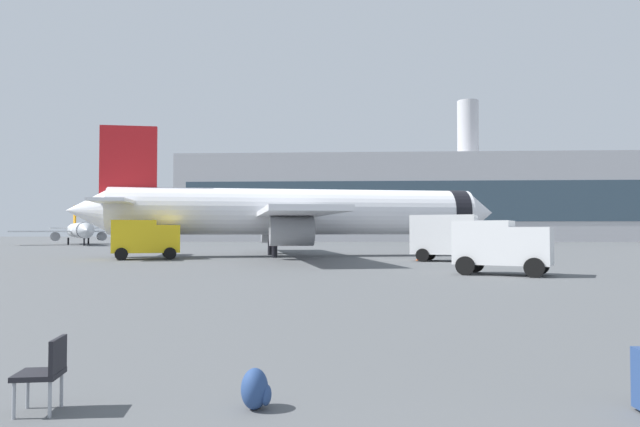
{
  "coord_description": "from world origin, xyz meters",
  "views": [
    {
      "loc": [
        -0.41,
        -2.3,
        2.1
      ],
      "look_at": [
        -1.94,
        26.66,
        3.0
      ],
      "focal_mm": 31.62,
      "sensor_mm": 36.0,
      "label": 1
    }
  ],
  "objects_px": {
    "service_truck": "(145,238)",
    "safety_cone_mid": "(419,255)",
    "airplane_taxiing": "(79,230)",
    "airplane_at_gate": "(294,212)",
    "cargo_van": "(501,245)",
    "traveller_backpack": "(256,389)",
    "fuel_truck": "(455,236)",
    "gate_chair": "(46,369)",
    "safety_cone_near": "(527,259)"
  },
  "relations": [
    {
      "from": "safety_cone_mid",
      "to": "airplane_taxiing",
      "type": "bearing_deg",
      "value": 136.9
    },
    {
      "from": "fuel_truck",
      "to": "safety_cone_mid",
      "type": "bearing_deg",
      "value": 152.29
    },
    {
      "from": "service_truck",
      "to": "fuel_truck",
      "type": "height_order",
      "value": "fuel_truck"
    },
    {
      "from": "airplane_at_gate",
      "to": "cargo_van",
      "type": "bearing_deg",
      "value": -58.31
    },
    {
      "from": "fuel_truck",
      "to": "traveller_backpack",
      "type": "relative_size",
      "value": 13.44
    },
    {
      "from": "cargo_van",
      "to": "safety_cone_near",
      "type": "height_order",
      "value": "cargo_van"
    },
    {
      "from": "service_truck",
      "to": "cargo_van",
      "type": "distance_m",
      "value": 26.18
    },
    {
      "from": "cargo_van",
      "to": "safety_cone_near",
      "type": "xyz_separation_m",
      "value": [
        4.17,
        9.52,
        -1.14
      ]
    },
    {
      "from": "service_truck",
      "to": "safety_cone_mid",
      "type": "distance_m",
      "value": 20.14
    },
    {
      "from": "airplane_at_gate",
      "to": "safety_cone_near",
      "type": "height_order",
      "value": "airplane_at_gate"
    },
    {
      "from": "service_truck",
      "to": "gate_chair",
      "type": "height_order",
      "value": "service_truck"
    },
    {
      "from": "safety_cone_mid",
      "to": "gate_chair",
      "type": "xyz_separation_m",
      "value": [
        -8.46,
        -33.98,
        0.13
      ]
    },
    {
      "from": "service_truck",
      "to": "safety_cone_near",
      "type": "xyz_separation_m",
      "value": [
        26.57,
        -4.03,
        -1.29
      ]
    },
    {
      "from": "service_truck",
      "to": "airplane_taxiing",
      "type": "bearing_deg",
      "value": 121.36
    },
    {
      "from": "fuel_truck",
      "to": "gate_chair",
      "type": "relative_size",
      "value": 7.5
    },
    {
      "from": "service_truck",
      "to": "cargo_van",
      "type": "relative_size",
      "value": 1.09
    },
    {
      "from": "airplane_at_gate",
      "to": "safety_cone_near",
      "type": "xyz_separation_m",
      "value": [
        16.08,
        -9.78,
        -3.34
      ]
    },
    {
      "from": "service_truck",
      "to": "cargo_van",
      "type": "height_order",
      "value": "service_truck"
    },
    {
      "from": "gate_chair",
      "to": "traveller_backpack",
      "type": "bearing_deg",
      "value": 6.04
    },
    {
      "from": "airplane_taxiing",
      "to": "safety_cone_near",
      "type": "distance_m",
      "value": 70.11
    },
    {
      "from": "safety_cone_near",
      "to": "safety_cone_mid",
      "type": "distance_m",
      "value": 7.35
    },
    {
      "from": "airplane_taxiing",
      "to": "fuel_truck",
      "type": "xyz_separation_m",
      "value": [
        48.29,
        -44.23,
        -0.4
      ]
    },
    {
      "from": "cargo_van",
      "to": "traveller_backpack",
      "type": "height_order",
      "value": "cargo_van"
    },
    {
      "from": "safety_cone_near",
      "to": "gate_chair",
      "type": "bearing_deg",
      "value": -116.09
    },
    {
      "from": "traveller_backpack",
      "to": "gate_chair",
      "type": "xyz_separation_m",
      "value": [
        -2.42,
        -0.26,
        0.27
      ]
    },
    {
      "from": "airplane_at_gate",
      "to": "safety_cone_near",
      "type": "bearing_deg",
      "value": -31.3
    },
    {
      "from": "gate_chair",
      "to": "safety_cone_near",
      "type": "bearing_deg",
      "value": 63.91
    },
    {
      "from": "airplane_taxiing",
      "to": "safety_cone_mid",
      "type": "relative_size",
      "value": 25.37
    },
    {
      "from": "fuel_truck",
      "to": "traveller_backpack",
      "type": "bearing_deg",
      "value": -104.44
    },
    {
      "from": "fuel_truck",
      "to": "gate_chair",
      "type": "xyz_separation_m",
      "value": [
        -10.78,
        -32.76,
        -1.27
      ]
    },
    {
      "from": "cargo_van",
      "to": "traveller_backpack",
      "type": "relative_size",
      "value": 10.07
    },
    {
      "from": "gate_chair",
      "to": "service_truck",
      "type": "bearing_deg",
      "value": 108.61
    },
    {
      "from": "airplane_at_gate",
      "to": "fuel_truck",
      "type": "height_order",
      "value": "airplane_at_gate"
    },
    {
      "from": "safety_cone_near",
      "to": "traveller_backpack",
      "type": "height_order",
      "value": "safety_cone_near"
    },
    {
      "from": "airplane_at_gate",
      "to": "traveller_backpack",
      "type": "xyz_separation_m",
      "value": [
        3.56,
        -40.02,
        -3.42
      ]
    },
    {
      "from": "cargo_van",
      "to": "airplane_taxiing",
      "type": "bearing_deg",
      "value": 130.76
    },
    {
      "from": "service_truck",
      "to": "traveller_backpack",
      "type": "xyz_separation_m",
      "value": [
        14.05,
        -34.28,
        -1.37
      ]
    },
    {
      "from": "cargo_van",
      "to": "fuel_truck",
      "type": "bearing_deg",
      "value": 89.94
    },
    {
      "from": "airplane_at_gate",
      "to": "traveller_backpack",
      "type": "height_order",
      "value": "airplane_at_gate"
    },
    {
      "from": "cargo_van",
      "to": "service_truck",
      "type": "bearing_deg",
      "value": 148.84
    },
    {
      "from": "cargo_van",
      "to": "safety_cone_mid",
      "type": "distance_m",
      "value": 13.24
    },
    {
      "from": "airplane_taxiing",
      "to": "safety_cone_near",
      "type": "xyz_separation_m",
      "value": [
        52.44,
        -46.49,
        -1.86
      ]
    },
    {
      "from": "safety_cone_near",
      "to": "gate_chair",
      "type": "distance_m",
      "value": 33.96
    },
    {
      "from": "safety_cone_mid",
      "to": "gate_chair",
      "type": "distance_m",
      "value": 35.02
    },
    {
      "from": "fuel_truck",
      "to": "safety_cone_near",
      "type": "bearing_deg",
      "value": -28.53
    },
    {
      "from": "service_truck",
      "to": "safety_cone_mid",
      "type": "xyz_separation_m",
      "value": [
        20.09,
        -0.55,
        -1.23
      ]
    },
    {
      "from": "service_truck",
      "to": "gate_chair",
      "type": "bearing_deg",
      "value": -71.39
    },
    {
      "from": "cargo_van",
      "to": "safety_cone_near",
      "type": "relative_size",
      "value": 7.6
    },
    {
      "from": "airplane_taxiing",
      "to": "safety_cone_mid",
      "type": "bearing_deg",
      "value": -43.1
    },
    {
      "from": "airplane_at_gate",
      "to": "traveller_backpack",
      "type": "distance_m",
      "value": 40.33
    }
  ]
}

